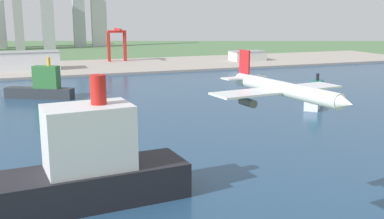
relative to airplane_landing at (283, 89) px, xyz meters
name	(u,v)px	position (x,y,z in m)	size (l,w,h in m)	color
ground_plane	(127,97)	(10.13, 239.58, -44.69)	(2400.00, 2400.00, 0.00)	#52774B
water_bay	(147,113)	(10.13, 179.58, -44.62)	(840.00, 360.00, 0.15)	navy
industrial_pier	(91,67)	(10.13, 429.58, -43.44)	(840.00, 140.00, 2.50)	#A59B92
airplane_landing	(283,89)	(0.00, 0.00, 0.00)	(37.80, 42.99, 12.28)	silver
cargo_ship	(77,170)	(-47.46, 48.83, -32.27)	(80.32, 28.68, 43.77)	black
ferry_boat	(315,97)	(126.61, 162.87, -38.69)	(34.40, 37.05, 21.18)	white
container_barge	(42,87)	(-50.60, 254.02, -35.71)	(50.03, 33.59, 30.94)	#2D3338
port_crane_red	(117,38)	(48.57, 471.11, -13.29)	(22.72, 35.92, 40.96)	red
warehouse_main	(28,61)	(-58.17, 418.16, -32.35)	(66.01, 29.71, 19.64)	white
warehouse_annex	(247,56)	(205.91, 422.28, -36.12)	(42.31, 27.54, 12.10)	silver
distant_skyline	(30,13)	(-46.23, 750.49, 16.37)	(235.42, 75.41, 134.18)	#AAA7B0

